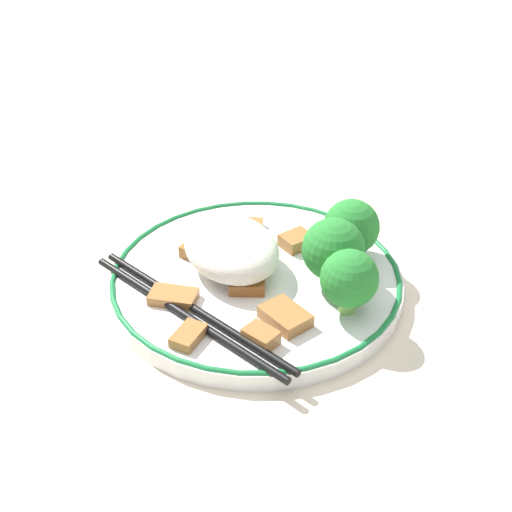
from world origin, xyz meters
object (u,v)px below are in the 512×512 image
Objects in this scene: plate at (256,280)px; broccoli_back_left at (349,279)px; broccoli_back_right at (351,228)px; chopsticks at (190,312)px; broccoli_back_center at (333,250)px.

broccoli_back_left is at bearing -152.35° from plate.
plate is at bearing 80.35° from broccoli_back_right.
plate is 0.08m from chopsticks.
broccoli_back_center is 0.13m from chopsticks.
broccoli_back_right is at bearing -54.43° from broccoli_back_center.
broccoli_back_right is at bearing -35.79° from broccoli_back_left.
broccoli_back_center reaches higher than broccoli_back_right.
plate is 0.10m from broccoli_back_right.
broccoli_back_right is (-0.02, -0.09, 0.04)m from plate.
chopsticks is (-0.02, 0.07, 0.01)m from plate.
plate is at bearing -72.04° from chopsticks.
broccoli_back_left is 0.13m from chopsticks.
broccoli_back_right reaches higher than plate.
broccoli_back_right is at bearing -99.65° from plate.
broccoli_back_right is at bearing -86.82° from chopsticks.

